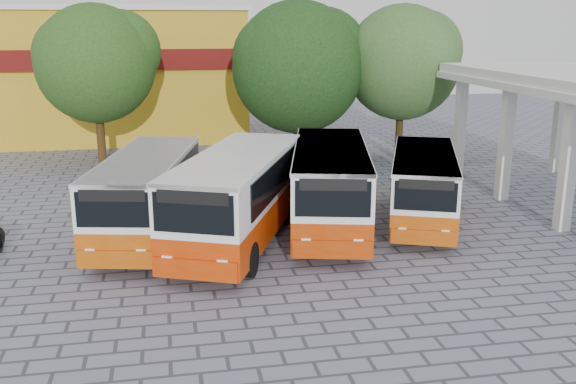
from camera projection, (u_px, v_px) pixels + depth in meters
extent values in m
plane|color=slate|center=(370.00, 262.00, 20.16)|extent=(90.00, 90.00, 0.00)
cube|color=silver|center=(460.00, 125.00, 30.92)|extent=(0.45, 0.45, 5.00)
cube|color=silver|center=(559.00, 122.00, 31.88)|extent=(0.45, 0.45, 5.00)
cube|color=#C09319|center=(87.00, 75.00, 41.82)|extent=(20.00, 10.00, 8.00)
cube|color=#590C0A|center=(76.00, 60.00, 36.67)|extent=(20.00, 0.20, 1.20)
cube|color=silver|center=(82.00, 9.00, 40.75)|extent=(20.40, 10.40, 0.30)
cube|color=#B14604|center=(148.00, 212.00, 22.36)|extent=(4.01, 8.27, 1.04)
cube|color=white|center=(146.00, 177.00, 22.04)|extent=(4.01, 8.27, 1.46)
cube|color=white|center=(145.00, 158.00, 21.87)|extent=(4.06, 8.28, 0.12)
cube|color=black|center=(110.00, 179.00, 21.82)|extent=(1.44, 6.41, 1.04)
cube|color=black|center=(182.00, 175.00, 22.26)|extent=(1.44, 6.41, 1.04)
cube|color=black|center=(143.00, 209.00, 18.25)|extent=(2.10, 0.50, 1.04)
cube|color=black|center=(142.00, 195.00, 18.14)|extent=(1.86, 0.46, 0.34)
cylinder|color=black|center=(112.00, 250.00, 19.82)|extent=(0.28, 0.99, 0.99)
cylinder|color=black|center=(182.00, 246.00, 20.21)|extent=(0.28, 0.99, 0.99)
cylinder|color=black|center=(122.00, 205.00, 24.72)|extent=(0.28, 0.99, 0.99)
cylinder|color=black|center=(178.00, 202.00, 25.11)|extent=(0.28, 0.99, 0.99)
cube|color=#B92E00|center=(238.00, 216.00, 21.66)|extent=(5.64, 8.86, 1.12)
cube|color=white|center=(237.00, 178.00, 21.31)|extent=(5.64, 8.86, 1.57)
cube|color=white|center=(237.00, 157.00, 21.13)|extent=(5.69, 8.88, 0.13)
cube|color=black|center=(198.00, 179.00, 21.07)|extent=(2.75, 6.52, 1.12)
cube|color=black|center=(276.00, 176.00, 21.55)|extent=(2.75, 6.52, 1.12)
cube|color=black|center=(255.00, 214.00, 17.24)|extent=(2.14, 0.93, 1.12)
cube|color=black|center=(255.00, 198.00, 17.13)|extent=(1.89, 0.83, 0.36)
cylinder|color=black|center=(210.00, 259.00, 18.93)|extent=(0.30, 1.07, 1.07)
cylinder|color=black|center=(287.00, 254.00, 19.35)|extent=(0.30, 1.07, 1.07)
cylinder|color=black|center=(200.00, 208.00, 24.19)|extent=(0.30, 1.07, 1.07)
cylinder|color=black|center=(260.00, 205.00, 24.61)|extent=(0.30, 1.07, 1.07)
cube|color=#AB2E00|center=(330.00, 204.00, 23.26)|extent=(4.38, 8.70, 1.09)
cube|color=white|center=(330.00, 168.00, 22.93)|extent=(4.38, 8.70, 1.53)
cube|color=white|center=(331.00, 149.00, 22.75)|extent=(4.43, 8.71, 0.13)
cube|color=black|center=(296.00, 169.00, 22.69)|extent=(1.66, 6.70, 1.09)
cube|color=black|center=(365.00, 166.00, 23.15)|extent=(1.66, 6.70, 1.09)
cube|color=black|center=(366.00, 198.00, 18.94)|extent=(2.19, 0.57, 1.09)
cube|color=black|center=(366.00, 184.00, 18.83)|extent=(1.94, 0.52, 0.35)
cylinder|color=black|center=(317.00, 241.00, 20.59)|extent=(0.29, 1.04, 1.04)
cylinder|color=black|center=(384.00, 236.00, 21.00)|extent=(0.29, 1.04, 1.04)
cylinder|color=black|center=(286.00, 197.00, 25.74)|extent=(0.29, 1.04, 1.04)
cylinder|color=black|center=(340.00, 194.00, 26.15)|extent=(0.29, 1.04, 1.04)
cube|color=#B04204|center=(422.00, 201.00, 24.05)|extent=(4.71, 7.56, 0.95)
cube|color=white|center=(424.00, 171.00, 23.75)|extent=(4.71, 7.56, 1.33)
cube|color=white|center=(425.00, 155.00, 23.60)|extent=(4.75, 7.57, 0.11)
cube|color=black|center=(396.00, 172.00, 23.55)|extent=(2.26, 5.59, 0.95)
cube|color=black|center=(452.00, 170.00, 23.95)|extent=(2.26, 5.59, 0.95)
cube|color=black|center=(469.00, 196.00, 20.28)|extent=(1.83, 0.77, 0.95)
cube|color=black|center=(470.00, 185.00, 20.18)|extent=(1.63, 0.69, 0.31)
cylinder|color=black|center=(422.00, 231.00, 21.72)|extent=(0.25, 0.91, 0.91)
cylinder|color=black|center=(475.00, 228.00, 22.08)|extent=(0.25, 0.91, 0.91)
cylinder|color=black|center=(377.00, 196.00, 26.20)|extent=(0.25, 0.91, 0.91)
cylinder|color=black|center=(422.00, 193.00, 26.56)|extent=(0.25, 0.91, 0.91)
cylinder|color=#4B3114|center=(100.00, 130.00, 32.92)|extent=(0.42, 0.42, 3.89)
sphere|color=#20450F|center=(95.00, 64.00, 32.06)|extent=(5.93, 5.93, 5.93)
sphere|color=#20450F|center=(119.00, 51.00, 32.41)|extent=(4.15, 4.15, 4.15)
sphere|color=#20450F|center=(72.00, 55.00, 31.56)|extent=(3.86, 3.86, 3.86)
cylinder|color=black|center=(298.00, 125.00, 34.49)|extent=(0.46, 0.46, 3.88)
sphere|color=black|center=(298.00, 67.00, 33.70)|extent=(6.94, 6.94, 6.94)
sphere|color=black|center=(322.00, 53.00, 34.06)|extent=(4.86, 4.86, 4.86)
sphere|color=black|center=(276.00, 58.00, 33.16)|extent=(4.51, 4.51, 4.51)
cylinder|color=#372912|center=(399.00, 124.00, 35.01)|extent=(0.41, 0.41, 3.88)
sphere|color=#2F541F|center=(402.00, 62.00, 34.16)|extent=(6.12, 6.12, 6.12)
sphere|color=#2F541F|center=(422.00, 50.00, 34.51)|extent=(4.28, 4.28, 4.28)
sphere|color=#2F541F|center=(385.00, 54.00, 33.66)|extent=(3.98, 3.98, 3.98)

